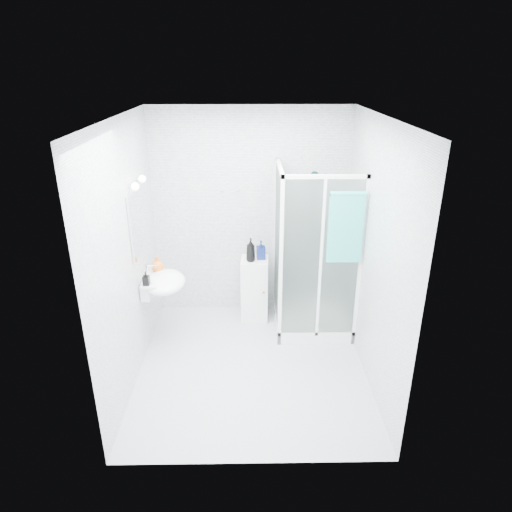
{
  "coord_description": "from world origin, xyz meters",
  "views": [
    {
      "loc": [
        -0.02,
        -4.08,
        3.04
      ],
      "look_at": [
        0.05,
        0.35,
        1.15
      ],
      "focal_mm": 32.0,
      "sensor_mm": 36.0,
      "label": 1
    }
  ],
  "objects_px": {
    "shower_enclosure": "(307,296)",
    "hand_towel": "(346,226)",
    "soap_dispenser_orange": "(157,264)",
    "soap_dispenser_black": "(146,278)",
    "shampoo_bottle_a": "(251,250)",
    "shampoo_bottle_b": "(261,250)",
    "wall_basin": "(162,282)",
    "storage_cabinet": "(255,289)"
  },
  "relations": [
    {
      "from": "soap_dispenser_orange",
      "to": "soap_dispenser_black",
      "type": "bearing_deg",
      "value": -99.67
    },
    {
      "from": "wall_basin",
      "to": "soap_dispenser_orange",
      "type": "relative_size",
      "value": 3.11
    },
    {
      "from": "wall_basin",
      "to": "hand_towel",
      "type": "distance_m",
      "value": 2.08
    },
    {
      "from": "shower_enclosure",
      "to": "hand_towel",
      "type": "bearing_deg",
      "value": -52.32
    },
    {
      "from": "shower_enclosure",
      "to": "soap_dispenser_black",
      "type": "bearing_deg",
      "value": -164.12
    },
    {
      "from": "storage_cabinet",
      "to": "shampoo_bottle_a",
      "type": "xyz_separation_m",
      "value": [
        -0.05,
        -0.04,
        0.55
      ]
    },
    {
      "from": "hand_towel",
      "to": "storage_cabinet",
      "type": "bearing_deg",
      "value": 144.09
    },
    {
      "from": "shampoo_bottle_a",
      "to": "shampoo_bottle_b",
      "type": "relative_size",
      "value": 1.26
    },
    {
      "from": "shampoo_bottle_a",
      "to": "wall_basin",
      "type": "bearing_deg",
      "value": -150.82
    },
    {
      "from": "shower_enclosure",
      "to": "shampoo_bottle_b",
      "type": "height_order",
      "value": "shower_enclosure"
    },
    {
      "from": "hand_towel",
      "to": "soap_dispenser_black",
      "type": "bearing_deg",
      "value": -177.12
    },
    {
      "from": "hand_towel",
      "to": "shampoo_bottle_a",
      "type": "relative_size",
      "value": 2.66
    },
    {
      "from": "wall_basin",
      "to": "shampoo_bottle_a",
      "type": "bearing_deg",
      "value": 29.18
    },
    {
      "from": "soap_dispenser_black",
      "to": "hand_towel",
      "type": "bearing_deg",
      "value": 2.88
    },
    {
      "from": "soap_dispenser_orange",
      "to": "storage_cabinet",
      "type": "bearing_deg",
      "value": 21.88
    },
    {
      "from": "shampoo_bottle_b",
      "to": "hand_towel",
      "type": "bearing_deg",
      "value": -39.41
    },
    {
      "from": "shampoo_bottle_a",
      "to": "soap_dispenser_black",
      "type": "xyz_separation_m",
      "value": [
        -1.11,
        -0.74,
        -0.02
      ]
    },
    {
      "from": "shampoo_bottle_a",
      "to": "soap_dispenser_orange",
      "type": "bearing_deg",
      "value": -159.25
    },
    {
      "from": "shampoo_bottle_a",
      "to": "soap_dispenser_black",
      "type": "height_order",
      "value": "shampoo_bottle_a"
    },
    {
      "from": "shower_enclosure",
      "to": "shampoo_bottle_b",
      "type": "relative_size",
      "value": 8.67
    },
    {
      "from": "shower_enclosure",
      "to": "shampoo_bottle_a",
      "type": "xyz_separation_m",
      "value": [
        -0.67,
        0.23,
        0.51
      ]
    },
    {
      "from": "hand_towel",
      "to": "shampoo_bottle_b",
      "type": "height_order",
      "value": "hand_towel"
    },
    {
      "from": "shower_enclosure",
      "to": "wall_basin",
      "type": "relative_size",
      "value": 3.57
    },
    {
      "from": "hand_towel",
      "to": "soap_dispenser_black",
      "type": "relative_size",
      "value": 5.07
    },
    {
      "from": "soap_dispenser_orange",
      "to": "soap_dispenser_black",
      "type": "height_order",
      "value": "soap_dispenser_orange"
    },
    {
      "from": "shampoo_bottle_a",
      "to": "shampoo_bottle_b",
      "type": "distance_m",
      "value": 0.15
    },
    {
      "from": "storage_cabinet",
      "to": "hand_towel",
      "type": "height_order",
      "value": "hand_towel"
    },
    {
      "from": "shower_enclosure",
      "to": "shampoo_bottle_a",
      "type": "bearing_deg",
      "value": 160.98
    },
    {
      "from": "wall_basin",
      "to": "shampoo_bottle_b",
      "type": "distance_m",
      "value": 1.28
    },
    {
      "from": "wall_basin",
      "to": "shampoo_bottle_b",
      "type": "relative_size",
      "value": 2.43
    },
    {
      "from": "shampoo_bottle_b",
      "to": "soap_dispenser_orange",
      "type": "xyz_separation_m",
      "value": [
        -1.17,
        -0.47,
        0.03
      ]
    },
    {
      "from": "soap_dispenser_black",
      "to": "shower_enclosure",
      "type": "bearing_deg",
      "value": 15.88
    },
    {
      "from": "storage_cabinet",
      "to": "shampoo_bottle_a",
      "type": "relative_size",
      "value": 2.78
    },
    {
      "from": "shower_enclosure",
      "to": "soap_dispenser_orange",
      "type": "height_order",
      "value": "shower_enclosure"
    },
    {
      "from": "wall_basin",
      "to": "shampoo_bottle_a",
      "type": "xyz_separation_m",
      "value": [
        0.98,
        0.55,
        0.16
      ]
    },
    {
      "from": "soap_dispenser_orange",
      "to": "soap_dispenser_black",
      "type": "relative_size",
      "value": 1.18
    },
    {
      "from": "wall_basin",
      "to": "soap_dispenser_orange",
      "type": "distance_m",
      "value": 0.23
    },
    {
      "from": "storage_cabinet",
      "to": "soap_dispenser_black",
      "type": "relative_size",
      "value": 5.31
    },
    {
      "from": "hand_towel",
      "to": "soap_dispenser_orange",
      "type": "relative_size",
      "value": 4.29
    },
    {
      "from": "storage_cabinet",
      "to": "shower_enclosure",
      "type": "bearing_deg",
      "value": -20.58
    },
    {
      "from": "shower_enclosure",
      "to": "soap_dispenser_orange",
      "type": "distance_m",
      "value": 1.8
    },
    {
      "from": "hand_towel",
      "to": "soap_dispenser_black",
      "type": "xyz_separation_m",
      "value": [
        -2.09,
        -0.11,
        -0.54
      ]
    }
  ]
}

